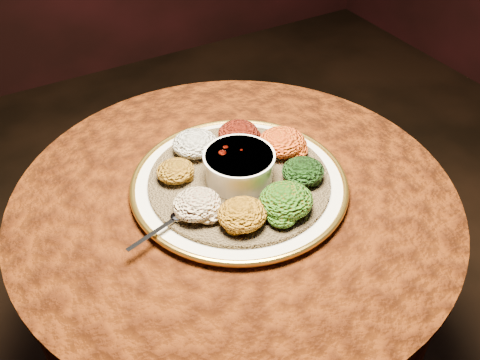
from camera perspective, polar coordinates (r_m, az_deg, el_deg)
table at (r=1.27m, az=-0.50°, el=-7.51°), size 0.96×0.96×0.73m
platter at (r=1.15m, az=-0.09°, el=-0.40°), size 0.47×0.47×0.02m
injera at (r=1.15m, az=-0.09°, el=0.00°), size 0.49×0.49×0.01m
stew_bowl at (r=1.12m, az=-0.09°, el=1.62°), size 0.15×0.15×0.06m
spoon at (r=1.05m, az=-6.80°, el=-4.03°), size 0.15×0.06×0.01m
portion_ayib at (r=1.20m, az=-4.84°, el=3.90°), size 0.10×0.10×0.05m
portion_kitfo at (r=1.24m, az=-0.20°, el=5.05°), size 0.09×0.09×0.05m
portion_tikil at (r=1.21m, az=4.47°, el=4.07°), size 0.11×0.10×0.05m
portion_gomen at (r=1.13m, az=6.74°, el=0.95°), size 0.09×0.09×0.04m
portion_mixveg at (r=1.06m, az=4.94°, el=-2.18°), size 0.11×0.10×0.05m
portion_kik at (r=1.03m, az=0.24°, el=-3.68°), size 0.10×0.09×0.05m
portion_timatim at (r=1.05m, az=-4.63°, el=-2.60°), size 0.10×0.09×0.05m
portion_shiro at (r=1.14m, az=-6.90°, el=0.96°), size 0.08×0.08×0.04m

